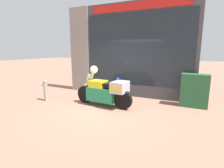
% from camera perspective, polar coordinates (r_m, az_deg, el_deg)
% --- Properties ---
extents(ground_plane, '(60.00, 60.00, 0.00)m').
position_cam_1_polar(ground_plane, '(6.41, -1.60, -7.53)').
color(ground_plane, '#9E6B56').
extents(shop_building, '(5.83, 0.55, 4.02)m').
position_cam_1_polar(shop_building, '(8.07, 2.03, 10.89)').
color(shop_building, '#424247').
rests_on(shop_building, ground).
extents(window_display, '(4.36, 0.30, 2.09)m').
position_cam_1_polar(window_display, '(7.95, 7.84, -0.26)').
color(window_display, slate).
rests_on(window_display, ground).
extents(paramedic_motorcycle, '(2.30, 0.69, 1.18)m').
position_cam_1_polar(paramedic_motorcycle, '(6.36, -2.08, -2.46)').
color(paramedic_motorcycle, black).
rests_on(paramedic_motorcycle, ground).
extents(utility_cabinet, '(0.93, 0.47, 1.21)m').
position_cam_1_polar(utility_cabinet, '(6.98, 25.30, -1.93)').
color(utility_cabinet, '#235633').
rests_on(utility_cabinet, ground).
extents(white_helmet, '(0.29, 0.29, 0.29)m').
position_cam_1_polar(white_helmet, '(6.50, -5.93, 4.68)').
color(white_helmet, white).
rests_on(white_helmet, paramedic_motorcycle).
extents(street_bollard, '(0.17, 0.17, 0.87)m').
position_cam_1_polar(street_bollard, '(7.58, -20.85, -1.76)').
color(street_bollard, gray).
rests_on(street_bollard, ground).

